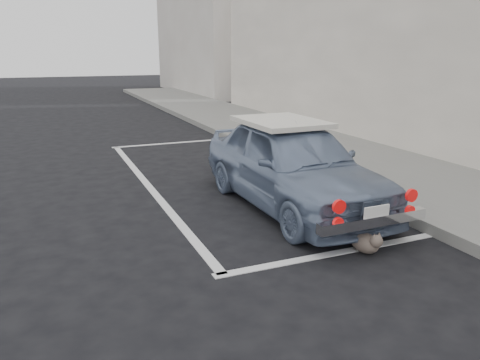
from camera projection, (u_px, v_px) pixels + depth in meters
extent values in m
plane|color=black|center=(279.00, 243.00, 5.49)|extent=(80.00, 80.00, 0.00)
cube|color=slate|center=(385.00, 172.00, 8.44)|extent=(2.80, 40.00, 0.15)
cube|color=black|center=(383.00, 87.00, 10.41)|extent=(0.10, 16.00, 2.40)
cube|color=#B9B1A8|center=(212.00, 15.00, 24.56)|extent=(3.50, 10.00, 8.00)
cube|color=silver|center=(339.00, 252.00, 5.23)|extent=(3.00, 0.12, 0.01)
cube|color=silver|center=(175.00, 143.00, 11.45)|extent=(3.00, 0.12, 0.01)
cube|color=silver|center=(148.00, 186.00, 7.82)|extent=(0.12, 7.00, 0.01)
imported|color=slate|center=(292.00, 164.00, 6.64)|extent=(1.53, 3.69, 1.25)
cube|color=silver|center=(281.00, 122.00, 6.82)|extent=(1.05, 1.41, 0.07)
cube|color=silver|center=(373.00, 221.00, 5.13)|extent=(1.40, 0.14, 0.12)
cube|color=white|center=(377.00, 213.00, 5.07)|extent=(0.33, 0.02, 0.17)
cylinder|color=red|center=(339.00, 207.00, 4.86)|extent=(0.15, 0.04, 0.15)
cylinder|color=red|center=(411.00, 195.00, 5.23)|extent=(0.15, 0.04, 0.15)
cylinder|color=red|center=(338.00, 223.00, 4.90)|extent=(0.12, 0.04, 0.12)
cylinder|color=red|center=(410.00, 211.00, 5.28)|extent=(0.12, 0.04, 0.12)
ellipsoid|color=#76695A|center=(365.00, 242.00, 5.22)|extent=(0.29, 0.40, 0.22)
sphere|color=#76695A|center=(376.00, 241.00, 5.06)|extent=(0.14, 0.14, 0.14)
cone|color=#76695A|center=(374.00, 235.00, 5.02)|extent=(0.05, 0.05, 0.06)
cone|color=#76695A|center=(379.00, 234.00, 5.06)|extent=(0.05, 0.05, 0.06)
cylinder|color=#76695A|center=(356.00, 242.00, 5.42)|extent=(0.15, 0.23, 0.03)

